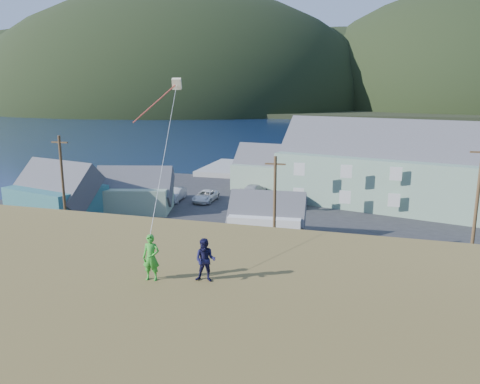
{
  "coord_description": "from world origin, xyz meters",
  "views": [
    {
      "loc": [
        7.67,
        -33.16,
        13.62
      ],
      "look_at": [
        1.71,
        -12.53,
        8.8
      ],
      "focal_mm": 35.0,
      "sensor_mm": 36.0,
      "label": 1
    }
  ],
  "objects_px": {
    "shed_palegreen_near": "(134,192)",
    "shed_palegreen_far": "(275,169)",
    "shed_teal": "(56,192)",
    "shed_white": "(267,218)",
    "kite_flyer_navy": "(205,260)",
    "lodge": "(432,170)",
    "wharf": "(284,171)",
    "kite_flyer_green": "(151,257)"
  },
  "relations": [
    {
      "from": "wharf",
      "to": "lodge",
      "type": "height_order",
      "value": "lodge"
    },
    {
      "from": "kite_flyer_green",
      "to": "kite_flyer_navy",
      "type": "bearing_deg",
      "value": 5.39
    },
    {
      "from": "kite_flyer_navy",
      "to": "shed_teal",
      "type": "bearing_deg",
      "value": 128.59
    },
    {
      "from": "wharf",
      "to": "lodge",
      "type": "bearing_deg",
      "value": -42.51
    },
    {
      "from": "kite_flyer_green",
      "to": "kite_flyer_navy",
      "type": "relative_size",
      "value": 1.07
    },
    {
      "from": "shed_white",
      "to": "kite_flyer_navy",
      "type": "relative_size",
      "value": 4.77
    },
    {
      "from": "kite_flyer_green",
      "to": "kite_flyer_navy",
      "type": "height_order",
      "value": "kite_flyer_green"
    },
    {
      "from": "lodge",
      "to": "shed_palegreen_near",
      "type": "height_order",
      "value": "lodge"
    },
    {
      "from": "wharf",
      "to": "shed_white",
      "type": "relative_size",
      "value": 3.64
    },
    {
      "from": "shed_palegreen_near",
      "to": "shed_palegreen_far",
      "type": "relative_size",
      "value": 0.81
    },
    {
      "from": "lodge",
      "to": "shed_palegreen_near",
      "type": "xyz_separation_m",
      "value": [
        -31.62,
        -9.5,
        -2.36
      ]
    },
    {
      "from": "wharf",
      "to": "lodge",
      "type": "xyz_separation_m",
      "value": [
        19.98,
        -18.31,
        4.23
      ]
    },
    {
      "from": "shed_palegreen_far",
      "to": "wharf",
      "type": "bearing_deg",
      "value": 101.61
    },
    {
      "from": "wharf",
      "to": "shed_palegreen_near",
      "type": "bearing_deg",
      "value": -112.7
    },
    {
      "from": "lodge",
      "to": "shed_teal",
      "type": "xyz_separation_m",
      "value": [
        -38.4,
        -13.89,
        -1.94
      ]
    },
    {
      "from": "kite_flyer_navy",
      "to": "wharf",
      "type": "bearing_deg",
      "value": 91.91
    },
    {
      "from": "wharf",
      "to": "shed_teal",
      "type": "distance_m",
      "value": 37.17
    },
    {
      "from": "lodge",
      "to": "shed_teal",
      "type": "height_order",
      "value": "lodge"
    },
    {
      "from": "shed_teal",
      "to": "shed_palegreen_far",
      "type": "distance_m",
      "value": 28.02
    },
    {
      "from": "shed_palegreen_far",
      "to": "kite_flyer_navy",
      "type": "height_order",
      "value": "kite_flyer_navy"
    },
    {
      "from": "lodge",
      "to": "shed_palegreen_near",
      "type": "bearing_deg",
      "value": -149.47
    },
    {
      "from": "shed_palegreen_near",
      "to": "wharf",
      "type": "bearing_deg",
      "value": 52.7
    },
    {
      "from": "lodge",
      "to": "shed_palegreen_near",
      "type": "relative_size",
      "value": 3.79
    },
    {
      "from": "wharf",
      "to": "shed_palegreen_near",
      "type": "distance_m",
      "value": 30.2
    },
    {
      "from": "wharf",
      "to": "shed_palegreen_far",
      "type": "height_order",
      "value": "shed_palegreen_far"
    },
    {
      "from": "shed_teal",
      "to": "shed_white",
      "type": "distance_m",
      "value": 23.25
    },
    {
      "from": "shed_teal",
      "to": "lodge",
      "type": "bearing_deg",
      "value": 33.84
    },
    {
      "from": "lodge",
      "to": "wharf",
      "type": "bearing_deg",
      "value": 151.3
    },
    {
      "from": "shed_palegreen_near",
      "to": "kite_flyer_green",
      "type": "height_order",
      "value": "kite_flyer_green"
    },
    {
      "from": "shed_palegreen_near",
      "to": "shed_white",
      "type": "xyz_separation_m",
      "value": [
        16.41,
        -5.8,
        -0.21
      ]
    },
    {
      "from": "shed_teal",
      "to": "shed_white",
      "type": "xyz_separation_m",
      "value": [
        23.2,
        -1.41,
        -0.63
      ]
    },
    {
      "from": "wharf",
      "to": "shed_white",
      "type": "distance_m",
      "value": 33.99
    },
    {
      "from": "shed_teal",
      "to": "kite_flyer_green",
      "type": "relative_size",
      "value": 6.58
    },
    {
      "from": "wharf",
      "to": "kite_flyer_green",
      "type": "relative_size",
      "value": 16.22
    },
    {
      "from": "lodge",
      "to": "shed_white",
      "type": "relative_size",
      "value": 5.01
    },
    {
      "from": "shed_teal",
      "to": "shed_white",
      "type": "height_order",
      "value": "shed_teal"
    },
    {
      "from": "lodge",
      "to": "kite_flyer_green",
      "type": "xyz_separation_m",
      "value": [
        -13.34,
        -41.35,
        3.33
      ]
    },
    {
      "from": "shed_palegreen_near",
      "to": "kite_flyer_navy",
      "type": "xyz_separation_m",
      "value": [
        20.07,
        -31.45,
        5.63
      ]
    },
    {
      "from": "shed_white",
      "to": "kite_flyer_green",
      "type": "relative_size",
      "value": 4.46
    },
    {
      "from": "shed_palegreen_near",
      "to": "kite_flyer_navy",
      "type": "distance_m",
      "value": 37.74
    },
    {
      "from": "lodge",
      "to": "shed_white",
      "type": "distance_m",
      "value": 21.72
    },
    {
      "from": "shed_palegreen_far",
      "to": "kite_flyer_green",
      "type": "relative_size",
      "value": 7.27
    }
  ]
}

